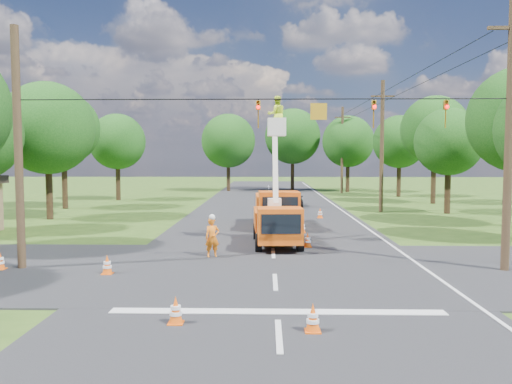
{
  "coord_description": "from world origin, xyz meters",
  "views": [
    {
      "loc": [
        -0.29,
        -16.33,
        4.19
      ],
      "look_at": [
        -0.77,
        6.4,
        2.6
      ],
      "focal_mm": 35.0,
      "sensor_mm": 36.0,
      "label": 1
    }
  ],
  "objects_px": {
    "tree_left_d": "(48,128)",
    "tree_left_e": "(63,129)",
    "traffic_cone_4": "(107,265)",
    "tree_far_b": "(293,136)",
    "pole_right_near": "(509,132)",
    "tree_left_f": "(117,142)",
    "tree_far_c": "(348,142)",
    "second_truck": "(277,208)",
    "pole_left": "(18,149)",
    "tree_right_c": "(449,142)",
    "tree_right_e": "(400,142)",
    "bucket_truck": "(277,213)",
    "traffic_cone_0": "(176,311)",
    "distant_car": "(293,198)",
    "traffic_cone_2": "(308,240)",
    "pole_right_far": "(342,149)",
    "tree_far_a": "(228,141)",
    "traffic_cone_6": "(320,213)",
    "pole_right_mid": "(382,145)",
    "traffic_cone_5": "(0,261)",
    "tree_right_d": "(435,129)",
    "traffic_cone_3": "(302,227)",
    "ground_worker": "(212,238)",
    "traffic_cone_1": "(313,318)"
  },
  "relations": [
    {
      "from": "traffic_cone_6",
      "to": "tree_right_c",
      "type": "bearing_deg",
      "value": 18.65
    },
    {
      "from": "tree_left_d",
      "to": "tree_right_e",
      "type": "xyz_separation_m",
      "value": [
        28.8,
        20.0,
        -0.31
      ]
    },
    {
      "from": "tree_left_e",
      "to": "tree_left_d",
      "type": "bearing_deg",
      "value": -75.58
    },
    {
      "from": "ground_worker",
      "to": "tree_right_d",
      "type": "height_order",
      "value": "tree_right_d"
    },
    {
      "from": "pole_right_mid",
      "to": "tree_far_b",
      "type": "xyz_separation_m",
      "value": [
        -5.5,
        25.0,
        1.7
      ]
    },
    {
      "from": "traffic_cone_0",
      "to": "pole_right_mid",
      "type": "bearing_deg",
      "value": 67.07
    },
    {
      "from": "tree_right_d",
      "to": "traffic_cone_2",
      "type": "bearing_deg",
      "value": -120.45
    },
    {
      "from": "pole_right_far",
      "to": "tree_far_c",
      "type": "relative_size",
      "value": 1.09
    },
    {
      "from": "traffic_cone_6",
      "to": "tree_right_e",
      "type": "xyz_separation_m",
      "value": [
        10.42,
        19.32,
        5.45
      ]
    },
    {
      "from": "traffic_cone_0",
      "to": "pole_right_near",
      "type": "relative_size",
      "value": 0.07
    },
    {
      "from": "tree_far_a",
      "to": "traffic_cone_6",
      "type": "bearing_deg",
      "value": -72.95
    },
    {
      "from": "traffic_cone_5",
      "to": "tree_left_f",
      "type": "height_order",
      "value": "tree_left_f"
    },
    {
      "from": "traffic_cone_0",
      "to": "traffic_cone_2",
      "type": "relative_size",
      "value": 1.0
    },
    {
      "from": "tree_far_c",
      "to": "second_truck",
      "type": "bearing_deg",
      "value": -106.63
    },
    {
      "from": "pole_right_far",
      "to": "distant_car",
      "type": "bearing_deg",
      "value": -112.5
    },
    {
      "from": "tree_left_f",
      "to": "pole_right_near",
      "type": "bearing_deg",
      "value": -52.16
    },
    {
      "from": "traffic_cone_4",
      "to": "bucket_truck",
      "type": "bearing_deg",
      "value": 44.27
    },
    {
      "from": "ground_worker",
      "to": "tree_right_e",
      "type": "distance_m",
      "value": 36.94
    },
    {
      "from": "tree_left_d",
      "to": "tree_left_e",
      "type": "xyz_separation_m",
      "value": [
        -1.8,
        7.0,
        0.37
      ]
    },
    {
      "from": "tree_left_d",
      "to": "tree_far_a",
      "type": "bearing_deg",
      "value": 70.35
    },
    {
      "from": "tree_far_b",
      "to": "pole_right_far",
      "type": "bearing_deg",
      "value": -42.27
    },
    {
      "from": "second_truck",
      "to": "tree_far_b",
      "type": "xyz_separation_m",
      "value": [
        2.68,
        33.74,
        5.62
      ]
    },
    {
      "from": "traffic_cone_5",
      "to": "tree_far_a",
      "type": "relative_size",
      "value": 0.07
    },
    {
      "from": "pole_right_mid",
      "to": "pole_right_far",
      "type": "xyz_separation_m",
      "value": [
        0.0,
        20.0,
        0.0
      ]
    },
    {
      "from": "traffic_cone_1",
      "to": "tree_right_c",
      "type": "distance_m",
      "value": 28.93
    },
    {
      "from": "pole_right_near",
      "to": "tree_right_e",
      "type": "xyz_separation_m",
      "value": [
        5.3,
        35.0,
        0.7
      ]
    },
    {
      "from": "distant_car",
      "to": "traffic_cone_5",
      "type": "bearing_deg",
      "value": -114.98
    },
    {
      "from": "tree_left_f",
      "to": "pole_right_mid",
      "type": "bearing_deg",
      "value": -23.23
    },
    {
      "from": "ground_worker",
      "to": "tree_right_d",
      "type": "distance_m",
      "value": 30.79
    },
    {
      "from": "tree_far_b",
      "to": "tree_far_c",
      "type": "xyz_separation_m",
      "value": [
        6.5,
        -3.0,
        -0.75
      ]
    },
    {
      "from": "second_truck",
      "to": "traffic_cone_5",
      "type": "height_order",
      "value": "second_truck"
    },
    {
      "from": "traffic_cone_6",
      "to": "pole_right_far",
      "type": "distance_m",
      "value": 25.3
    },
    {
      "from": "pole_left",
      "to": "tree_right_c",
      "type": "height_order",
      "value": "pole_left"
    },
    {
      "from": "traffic_cone_3",
      "to": "traffic_cone_6",
      "type": "bearing_deg",
      "value": 75.94
    },
    {
      "from": "pole_right_far",
      "to": "tree_left_f",
      "type": "bearing_deg",
      "value": -156.77
    },
    {
      "from": "second_truck",
      "to": "tree_far_c",
      "type": "bearing_deg",
      "value": 70.73
    },
    {
      "from": "tree_left_e",
      "to": "tree_far_c",
      "type": "distance_m",
      "value": 33.04
    },
    {
      "from": "pole_left",
      "to": "tree_far_c",
      "type": "distance_m",
      "value": 46.12
    },
    {
      "from": "pole_right_far",
      "to": "tree_far_a",
      "type": "distance_m",
      "value": 13.87
    },
    {
      "from": "bucket_truck",
      "to": "distant_car",
      "type": "bearing_deg",
      "value": 81.8
    },
    {
      "from": "traffic_cone_0",
      "to": "tree_left_d",
      "type": "height_order",
      "value": "tree_left_d"
    },
    {
      "from": "traffic_cone_4",
      "to": "tree_left_d",
      "type": "bearing_deg",
      "value": 119.56
    },
    {
      "from": "pole_right_far",
      "to": "tree_right_e",
      "type": "bearing_deg",
      "value": -43.33
    },
    {
      "from": "traffic_cone_5",
      "to": "tree_right_e",
      "type": "relative_size",
      "value": 0.08
    },
    {
      "from": "pole_right_near",
      "to": "tree_left_f",
      "type": "distance_m",
      "value": 37.99
    },
    {
      "from": "traffic_cone_4",
      "to": "tree_far_b",
      "type": "distance_m",
      "value": 47.24
    },
    {
      "from": "tree_far_b",
      "to": "tree_far_a",
      "type": "bearing_deg",
      "value": -165.96
    },
    {
      "from": "traffic_cone_3",
      "to": "tree_right_c",
      "type": "distance_m",
      "value": 16.09
    },
    {
      "from": "traffic_cone_3",
      "to": "pole_right_mid",
      "type": "distance_m",
      "value": 13.86
    },
    {
      "from": "bucket_truck",
      "to": "traffic_cone_0",
      "type": "xyz_separation_m",
      "value": [
        -2.76,
        -11.24,
        -1.2
      ]
    }
  ]
}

